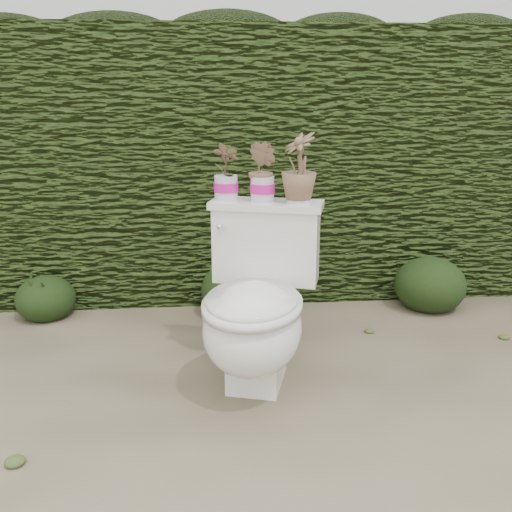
{
  "coord_description": "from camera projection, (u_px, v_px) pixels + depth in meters",
  "views": [
    {
      "loc": [
        -0.19,
        -2.12,
        1.26
      ],
      "look_at": [
        0.03,
        0.27,
        0.55
      ],
      "focal_mm": 40.0,
      "sensor_mm": 36.0,
      "label": 1
    }
  ],
  "objects": [
    {
      "name": "ground",
      "position": [
        256.0,
        400.0,
        2.4
      ],
      "size": [
        60.0,
        60.0,
        0.0
      ],
      "primitive_type": "plane",
      "color": "gray",
      "rests_on": "ground"
    },
    {
      "name": "hedge",
      "position": [
        234.0,
        162.0,
        3.7
      ],
      "size": [
        8.0,
        1.0,
        1.6
      ],
      "primitive_type": "cube",
      "color": "#364B19",
      "rests_on": "ground"
    },
    {
      "name": "house_wall",
      "position": [
        261.0,
        31.0,
        7.62
      ],
      "size": [
        8.0,
        3.5,
        4.0
      ],
      "primitive_type": "cube",
      "color": "silver",
      "rests_on": "ground"
    },
    {
      "name": "toilet",
      "position": [
        256.0,
        309.0,
        2.43
      ],
      "size": [
        0.63,
        0.78,
        0.78
      ],
      "rotation": [
        0.0,
        0.0,
        -0.28
      ],
      "color": "silver",
      "rests_on": "ground"
    },
    {
      "name": "potted_plant_left",
      "position": [
        226.0,
        173.0,
        2.53
      ],
      "size": [
        0.15,
        0.14,
        0.24
      ],
      "primitive_type": "imported",
      "rotation": [
        0.0,
        0.0,
        2.64
      ],
      "color": "#206820",
      "rests_on": "toilet"
    },
    {
      "name": "potted_plant_center",
      "position": [
        263.0,
        173.0,
        2.5
      ],
      "size": [
        0.17,
        0.18,
        0.25
      ],
      "primitive_type": "imported",
      "rotation": [
        0.0,
        0.0,
        5.31
      ],
      "color": "#206820",
      "rests_on": "toilet"
    },
    {
      "name": "potted_plant_right",
      "position": [
        299.0,
        169.0,
        2.47
      ],
      "size": [
        0.21,
        0.21,
        0.29
      ],
      "primitive_type": "imported",
      "rotation": [
        0.0,
        0.0,
        5.08
      ],
      "color": "#206820",
      "rests_on": "toilet"
    },
    {
      "name": "liriope_clump_1",
      "position": [
        45.0,
        294.0,
        3.24
      ],
      "size": [
        0.33,
        0.33,
        0.27
      ],
      "primitive_type": "ellipsoid",
      "color": "#1F3211",
      "rests_on": "ground"
    },
    {
      "name": "liriope_clump_2",
      "position": [
        239.0,
        285.0,
        3.28
      ],
      "size": [
        0.43,
        0.43,
        0.35
      ],
      "primitive_type": "ellipsoid",
      "color": "#1F3211",
      "rests_on": "ground"
    },
    {
      "name": "liriope_clump_3",
      "position": [
        430.0,
        280.0,
        3.37
      ],
      "size": [
        0.42,
        0.42,
        0.33
      ],
      "primitive_type": "ellipsoid",
      "color": "#1F3211",
      "rests_on": "ground"
    }
  ]
}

